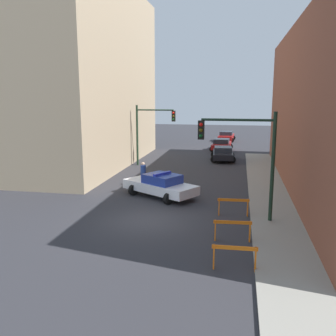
% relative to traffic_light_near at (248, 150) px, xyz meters
% --- Properties ---
extents(ground_plane, '(120.00, 120.00, 0.00)m').
position_rel_traffic_light_near_xyz_m(ground_plane, '(-4.73, -0.84, -3.53)').
color(ground_plane, '#2D2D33').
extents(sidewalk_right, '(2.40, 44.00, 0.12)m').
position_rel_traffic_light_near_xyz_m(sidewalk_right, '(1.47, -0.84, -3.47)').
color(sidewalk_right, gray).
rests_on(sidewalk_right, ground_plane).
extents(building_corner_left, '(14.00, 20.00, 15.09)m').
position_rel_traffic_light_near_xyz_m(building_corner_left, '(-16.73, 13.16, 4.01)').
color(building_corner_left, tan).
rests_on(building_corner_left, ground_plane).
extents(traffic_light_near, '(3.64, 0.35, 5.20)m').
position_rel_traffic_light_near_xyz_m(traffic_light_near, '(0.00, 0.00, 0.00)').
color(traffic_light_near, black).
rests_on(traffic_light_near, sidewalk_right).
extents(traffic_light_far, '(3.44, 0.35, 5.20)m').
position_rel_traffic_light_near_xyz_m(traffic_light_far, '(-8.03, 13.41, -0.13)').
color(traffic_light_far, black).
rests_on(traffic_light_far, ground_plane).
extents(police_car, '(4.97, 4.04, 1.52)m').
position_rel_traffic_light_near_xyz_m(police_car, '(-4.98, 3.57, -2.81)').
color(police_car, white).
rests_on(police_car, ground_plane).
extents(parked_car_near, '(2.46, 4.41, 1.31)m').
position_rel_traffic_light_near_xyz_m(parked_car_near, '(-1.87, 17.11, -2.86)').
color(parked_car_near, black).
rests_on(parked_car_near, ground_plane).
extents(parked_car_mid, '(2.45, 4.40, 1.31)m').
position_rel_traffic_light_near_xyz_m(parked_car_mid, '(-2.31, 23.47, -2.86)').
color(parked_car_mid, maroon).
rests_on(parked_car_mid, ground_plane).
extents(parked_car_far, '(2.44, 4.40, 1.31)m').
position_rel_traffic_light_near_xyz_m(parked_car_far, '(-2.12, 32.14, -2.86)').
color(parked_car_far, maroon).
rests_on(parked_car_far, ground_plane).
extents(pedestrian_crossing, '(0.43, 0.43, 1.66)m').
position_rel_traffic_light_near_xyz_m(pedestrian_crossing, '(-6.67, 5.92, -2.67)').
color(pedestrian_crossing, '#474C66').
rests_on(pedestrian_crossing, ground_plane).
extents(barrier_front, '(1.60, 0.20, 0.90)m').
position_rel_traffic_light_near_xyz_m(barrier_front, '(-0.44, -5.38, -2.91)').
color(barrier_front, orange).
rests_on(barrier_front, ground_plane).
extents(barrier_mid, '(1.60, 0.28, 0.90)m').
position_rel_traffic_light_near_xyz_m(barrier_mid, '(-0.57, -2.70, -2.91)').
color(barrier_mid, orange).
rests_on(barrier_mid, ground_plane).
extents(barrier_back, '(1.60, 0.27, 0.90)m').
position_rel_traffic_light_near_xyz_m(barrier_back, '(-0.60, 0.72, -2.91)').
color(barrier_back, orange).
rests_on(barrier_back, ground_plane).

